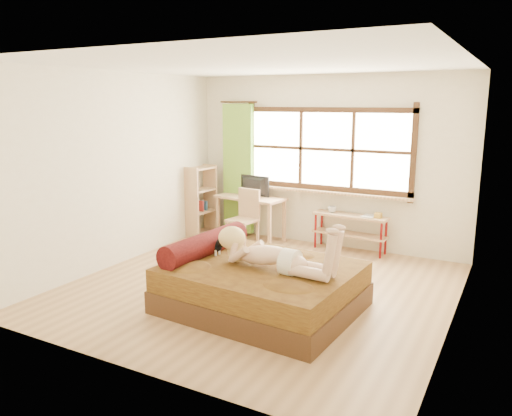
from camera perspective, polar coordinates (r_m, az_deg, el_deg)
The scene contains 18 objects.
floor at distance 6.32m, azimuth 0.41°, elevation -9.11°, with size 4.50×4.50×0.00m, color #9E754C.
ceiling at distance 5.91m, azimuth 0.45°, elevation 16.10°, with size 4.50×4.50×0.00m, color white.
wall_back at distance 8.01m, azimuth 8.05°, elevation 5.24°, with size 4.50×4.50×0.00m, color silver.
wall_front at distance 4.16m, azimuth -14.32°, elevation -1.29°, with size 4.50×4.50×0.00m, color silver.
wall_left at distance 7.29m, azimuth -15.42°, elevation 4.27°, with size 4.50×4.50×0.00m, color silver.
wall_right at distance 5.31m, azimuth 22.37°, elevation 1.03°, with size 4.50×4.50×0.00m, color silver.
window at distance 7.96m, azimuth 8.01°, elevation 6.36°, with size 2.80×0.16×1.46m.
curtain at distance 8.59m, azimuth -2.03°, elevation 4.46°, with size 0.55×0.10×2.20m, color #488724.
bed at distance 5.66m, azimuth 0.23°, elevation -8.73°, with size 2.13×1.75×0.77m.
woman at distance 5.36m, azimuth 1.85°, elevation -3.92°, with size 1.41×0.40×0.61m, color #D4A789, non-canonical shape.
kitten at distance 5.96m, azimuth -5.03°, elevation -4.14°, with size 0.30×0.12×0.24m, color black, non-canonical shape.
desk at distance 8.35m, azimuth -0.64°, elevation 0.67°, with size 1.23×0.68×0.73m.
monitor at distance 8.35m, azimuth -0.47°, elevation 2.54°, with size 0.60×0.08×0.34m, color black.
chair at distance 8.02m, azimuth -1.22°, elevation -0.74°, with size 0.46×0.46×0.92m.
pipe_shelf at distance 7.85m, azimuth 10.79°, elevation -1.86°, with size 1.18×0.36×0.66m.
cup at distance 7.90m, azimuth 8.70°, elevation -0.16°, with size 0.13×0.13×0.10m, color gray.
book at distance 7.76m, azimuth 12.16°, elevation -0.84°, with size 0.18×0.24×0.02m, color gray.
bookshelf at distance 8.65m, azimuth -6.29°, elevation 0.84°, with size 0.35×0.55×1.21m.
Camera 1 is at (2.77, -5.21, 2.28)m, focal length 35.00 mm.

